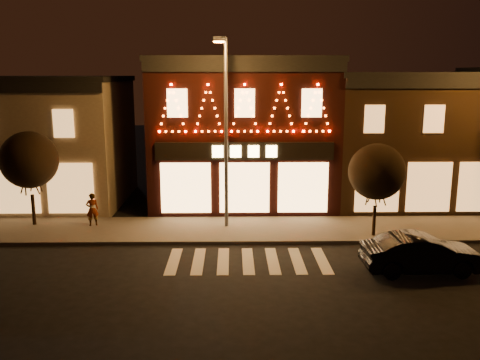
{
  "coord_description": "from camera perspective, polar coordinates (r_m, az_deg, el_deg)",
  "views": [
    {
      "loc": [
        -0.62,
        -15.41,
        7.39
      ],
      "look_at": [
        -0.32,
        4.0,
        3.34
      ],
      "focal_mm": 38.02,
      "sensor_mm": 36.0,
      "label": 1
    }
  ],
  "objects": [
    {
      "name": "ground",
      "position": [
        17.1,
        1.33,
        -13.84
      ],
      "size": [
        120.0,
        120.0,
        0.0
      ],
      "primitive_type": "plane",
      "color": "black",
      "rests_on": "ground"
    },
    {
      "name": "sidewalk_far",
      "position": [
        24.66,
        5.28,
        -5.53
      ],
      "size": [
        44.0,
        4.0,
        0.15
      ],
      "primitive_type": "cube",
      "color": "#47423D",
      "rests_on": "ground"
    },
    {
      "name": "building_left",
      "position": [
        32.12,
        -23.61,
        4.13
      ],
      "size": [
        12.2,
        8.28,
        7.3
      ],
      "color": "#7C6C58",
      "rests_on": "ground"
    },
    {
      "name": "building_pulp",
      "position": [
        29.57,
        0.33,
        5.51
      ],
      "size": [
        10.2,
        8.34,
        8.3
      ],
      "color": "black",
      "rests_on": "ground"
    },
    {
      "name": "building_right_a",
      "position": [
        31.3,
        18.04,
        4.55
      ],
      "size": [
        9.2,
        8.28,
        7.5
      ],
      "color": "#342112",
      "rests_on": "ground"
    },
    {
      "name": "streetlamp_mid",
      "position": [
        23.63,
        -1.69,
        6.83
      ],
      "size": [
        0.64,
        2.04,
        8.87
      ],
      "rotation": [
        0.0,
        0.0,
        0.14
      ],
      "color": "#59595E",
      "rests_on": "sidewalk_far"
    },
    {
      "name": "tree_left",
      "position": [
        26.39,
        -22.58,
        2.09
      ],
      "size": [
        2.75,
        2.75,
        4.59
      ],
      "rotation": [
        0.0,
        0.0,
        -0.22
      ],
      "color": "black",
      "rests_on": "sidewalk_far"
    },
    {
      "name": "tree_right",
      "position": [
        23.54,
        15.1,
        0.89
      ],
      "size": [
        2.53,
        2.53,
        4.23
      ],
      "rotation": [
        0.0,
        0.0,
        -0.2
      ],
      "color": "black",
      "rests_on": "sidewalk_far"
    },
    {
      "name": "dark_sedan",
      "position": [
        20.6,
        19.72,
        -7.8
      ],
      "size": [
        4.5,
        1.68,
        1.47
      ],
      "primitive_type": "imported",
      "rotation": [
        0.0,
        0.0,
        1.6
      ],
      "color": "black",
      "rests_on": "ground"
    },
    {
      "name": "pedestrian",
      "position": [
        25.73,
        -16.24,
        -3.18
      ],
      "size": [
        0.69,
        0.57,
        1.62
      ],
      "primitive_type": "imported",
      "rotation": [
        0.0,
        0.0,
        3.5
      ],
      "color": "gray",
      "rests_on": "sidewalk_far"
    }
  ]
}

